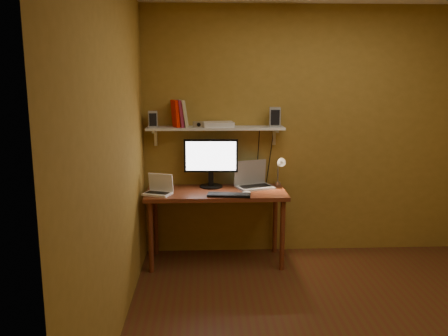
{
  "coord_description": "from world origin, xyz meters",
  "views": [
    {
      "loc": [
        -1.07,
        -3.34,
        1.9
      ],
      "look_at": [
        -0.88,
        1.18,
        1.0
      ],
      "focal_mm": 38.0,
      "sensor_mm": 36.0,
      "label": 1
    }
  ],
  "objects_px": {
    "wall_shelf": "(215,128)",
    "speaker_left": "(153,119)",
    "netbook": "(159,188)",
    "keyboard": "(229,195)",
    "desk": "(216,199)",
    "shelf_camera": "(198,124)",
    "laptop": "(253,180)",
    "mouse": "(246,193)",
    "speaker_right": "(275,117)",
    "desk_lamp": "(280,168)",
    "router": "(218,124)",
    "monitor": "(211,161)"
  },
  "relations": [
    {
      "from": "desk",
      "to": "netbook",
      "type": "height_order",
      "value": "netbook"
    },
    {
      "from": "desk",
      "to": "wall_shelf",
      "type": "relative_size",
      "value": 1.0
    },
    {
      "from": "desk_lamp",
      "to": "speaker_left",
      "type": "relative_size",
      "value": 2.29
    },
    {
      "from": "desk",
      "to": "mouse",
      "type": "distance_m",
      "value": 0.34
    },
    {
      "from": "keyboard",
      "to": "desk_lamp",
      "type": "relative_size",
      "value": 1.11
    },
    {
      "from": "mouse",
      "to": "speaker_right",
      "type": "bearing_deg",
      "value": 31.52
    },
    {
      "from": "keyboard",
      "to": "mouse",
      "type": "bearing_deg",
      "value": 27.65
    },
    {
      "from": "desk_lamp",
      "to": "speaker_right",
      "type": "xyz_separation_m",
      "value": [
        -0.05,
        0.06,
        0.52
      ]
    },
    {
      "from": "netbook",
      "to": "speaker_right",
      "type": "xyz_separation_m",
      "value": [
        1.17,
        0.28,
        0.67
      ]
    },
    {
      "from": "wall_shelf",
      "to": "speaker_right",
      "type": "xyz_separation_m",
      "value": [
        0.61,
        -0.01,
        0.11
      ]
    },
    {
      "from": "speaker_right",
      "to": "desk_lamp",
      "type": "bearing_deg",
      "value": -42.06
    },
    {
      "from": "speaker_left",
      "to": "speaker_right",
      "type": "bearing_deg",
      "value": -5.42
    },
    {
      "from": "laptop",
      "to": "mouse",
      "type": "relative_size",
      "value": 4.78
    },
    {
      "from": "desk",
      "to": "wall_shelf",
      "type": "xyz_separation_m",
      "value": [
        0.0,
        0.19,
        0.69
      ]
    },
    {
      "from": "desk",
      "to": "shelf_camera",
      "type": "height_order",
      "value": "shelf_camera"
    },
    {
      "from": "wall_shelf",
      "to": "speaker_left",
      "type": "distance_m",
      "value": 0.64
    },
    {
      "from": "keyboard",
      "to": "speaker_right",
      "type": "height_order",
      "value": "speaker_right"
    },
    {
      "from": "speaker_left",
      "to": "router",
      "type": "bearing_deg",
      "value": -3.88
    },
    {
      "from": "keyboard",
      "to": "router",
      "type": "relative_size",
      "value": 1.35
    },
    {
      "from": "desk",
      "to": "netbook",
      "type": "distance_m",
      "value": 0.59
    },
    {
      "from": "wall_shelf",
      "to": "speaker_left",
      "type": "relative_size",
      "value": 8.57
    },
    {
      "from": "laptop",
      "to": "mouse",
      "type": "bearing_deg",
      "value": -127.34
    },
    {
      "from": "laptop",
      "to": "speaker_left",
      "type": "xyz_separation_m",
      "value": [
        -1.01,
        0.02,
        0.63
      ]
    },
    {
      "from": "wall_shelf",
      "to": "router",
      "type": "height_order",
      "value": "router"
    },
    {
      "from": "monitor",
      "to": "netbook",
      "type": "distance_m",
      "value": 0.62
    },
    {
      "from": "laptop",
      "to": "mouse",
      "type": "distance_m",
      "value": 0.33
    },
    {
      "from": "mouse",
      "to": "router",
      "type": "height_order",
      "value": "router"
    },
    {
      "from": "mouse",
      "to": "speaker_right",
      "type": "relative_size",
      "value": 0.45
    },
    {
      "from": "mouse",
      "to": "shelf_camera",
      "type": "xyz_separation_m",
      "value": [
        -0.47,
        0.28,
        0.64
      ]
    },
    {
      "from": "desk",
      "to": "shelf_camera",
      "type": "bearing_deg",
      "value": 143.63
    },
    {
      "from": "desk_lamp",
      "to": "speaker_left",
      "type": "bearing_deg",
      "value": 177.8
    },
    {
      "from": "speaker_right",
      "to": "router",
      "type": "height_order",
      "value": "speaker_right"
    },
    {
      "from": "wall_shelf",
      "to": "speaker_left",
      "type": "xyz_separation_m",
      "value": [
        -0.63,
        -0.02,
        0.1
      ]
    },
    {
      "from": "laptop",
      "to": "router",
      "type": "xyz_separation_m",
      "value": [
        -0.36,
        0.04,
        0.58
      ]
    },
    {
      "from": "monitor",
      "to": "shelf_camera",
      "type": "xyz_separation_m",
      "value": [
        -0.13,
        -0.04,
        0.38
      ]
    },
    {
      "from": "shelf_camera",
      "to": "speaker_left",
      "type": "bearing_deg",
      "value": 174.05
    },
    {
      "from": "wall_shelf",
      "to": "mouse",
      "type": "relative_size",
      "value": 15.67
    },
    {
      "from": "speaker_left",
      "to": "router",
      "type": "xyz_separation_m",
      "value": [
        0.66,
        0.02,
        -0.06
      ]
    },
    {
      "from": "netbook",
      "to": "desk_lamp",
      "type": "height_order",
      "value": "desk_lamp"
    },
    {
      "from": "monitor",
      "to": "laptop",
      "type": "bearing_deg",
      "value": 1.03
    },
    {
      "from": "desk",
      "to": "speaker_left",
      "type": "relative_size",
      "value": 8.57
    },
    {
      "from": "wall_shelf",
      "to": "shelf_camera",
      "type": "xyz_separation_m",
      "value": [
        -0.17,
        -0.07,
        0.05
      ]
    },
    {
      "from": "monitor",
      "to": "router",
      "type": "relative_size",
      "value": 1.8
    },
    {
      "from": "desk_lamp",
      "to": "speaker_left",
      "type": "height_order",
      "value": "speaker_left"
    },
    {
      "from": "desk",
      "to": "desk_lamp",
      "type": "relative_size",
      "value": 3.73
    },
    {
      "from": "netbook",
      "to": "shelf_camera",
      "type": "height_order",
      "value": "shelf_camera"
    },
    {
      "from": "monitor",
      "to": "shelf_camera",
      "type": "relative_size",
      "value": 5.01
    },
    {
      "from": "netbook",
      "to": "keyboard",
      "type": "bearing_deg",
      "value": 11.93
    },
    {
      "from": "netbook",
      "to": "shelf_camera",
      "type": "relative_size",
      "value": 2.78
    },
    {
      "from": "desk",
      "to": "router",
      "type": "xyz_separation_m",
      "value": [
        0.03,
        0.2,
        0.74
      ]
    }
  ]
}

